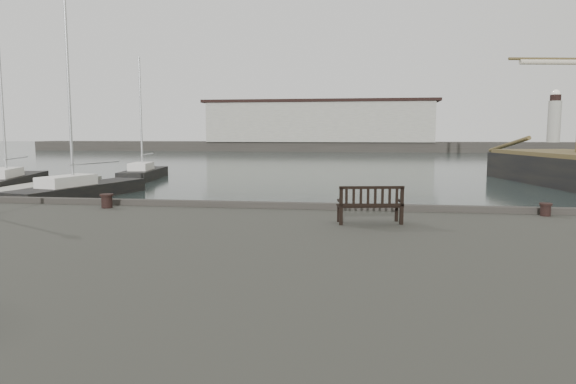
% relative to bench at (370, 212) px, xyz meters
% --- Properties ---
extents(ground, '(400.00, 400.00, 0.00)m').
position_rel_bench_xyz_m(ground, '(-1.41, 2.42, -1.86)').
color(ground, black).
rests_on(ground, ground).
extents(breakwater, '(140.00, 9.50, 12.20)m').
position_rel_bench_xyz_m(breakwater, '(-5.97, 94.42, 2.44)').
color(breakwater, '#383530').
rests_on(breakwater, ground).
extents(bench, '(1.70, 0.85, 0.93)m').
position_rel_bench_xyz_m(bench, '(0.00, 0.00, 0.00)').
color(bench, black).
rests_on(bench, quay).
extents(bollard_left, '(0.46, 0.46, 0.43)m').
position_rel_bench_xyz_m(bollard_left, '(-7.92, 1.57, -0.09)').
color(bollard_left, black).
rests_on(bollard_left, quay).
extents(bollard_right, '(0.37, 0.37, 0.36)m').
position_rel_bench_xyz_m(bollard_right, '(4.81, 1.88, -0.12)').
color(bollard_right, black).
rests_on(bollard_right, quay).
extents(yacht_b, '(5.17, 10.47, 13.53)m').
position_rel_bench_xyz_m(yacht_b, '(-24.97, 19.97, -1.61)').
color(yacht_b, black).
rests_on(yacht_b, ground).
extents(yacht_c, '(4.23, 9.82, 12.87)m').
position_rel_bench_xyz_m(yacht_c, '(-16.78, 15.05, -1.61)').
color(yacht_c, black).
rests_on(yacht_c, ground).
extents(yacht_d, '(3.46, 8.49, 10.56)m').
position_rel_bench_xyz_m(yacht_d, '(-18.38, 27.72, -1.63)').
color(yacht_d, black).
rests_on(yacht_d, ground).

